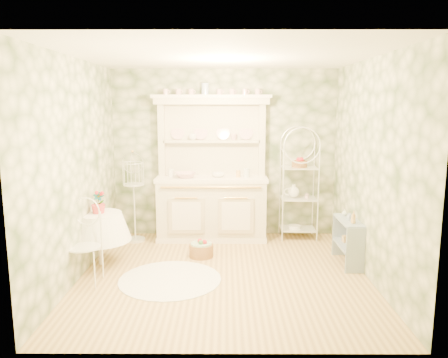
{
  "coord_description": "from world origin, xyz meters",
  "views": [
    {
      "loc": [
        0.02,
        -5.28,
        2.13
      ],
      "look_at": [
        0.0,
        0.5,
        1.15
      ],
      "focal_mm": 35.0,
      "sensor_mm": 36.0,
      "label": 1
    }
  ],
  "objects_px": {
    "side_shelf": "(348,242)",
    "floor_basket": "(201,250)",
    "bakers_rack": "(299,183)",
    "round_table": "(100,236)",
    "cafe_chair": "(84,250)",
    "kitchen_dresser": "(212,168)",
    "birdcage_stand": "(134,200)"
  },
  "relations": [
    {
      "from": "kitchen_dresser",
      "to": "floor_basket",
      "type": "xyz_separation_m",
      "value": [
        -0.12,
        -0.86,
        -1.05
      ]
    },
    {
      "from": "bakers_rack",
      "to": "side_shelf",
      "type": "relative_size",
      "value": 2.59
    },
    {
      "from": "round_table",
      "to": "cafe_chair",
      "type": "height_order",
      "value": "cafe_chair"
    },
    {
      "from": "bakers_rack",
      "to": "birdcage_stand",
      "type": "distance_m",
      "value": 2.62
    },
    {
      "from": "cafe_chair",
      "to": "birdcage_stand",
      "type": "xyz_separation_m",
      "value": [
        0.27,
        1.67,
        0.25
      ]
    },
    {
      "from": "bakers_rack",
      "to": "cafe_chair",
      "type": "xyz_separation_m",
      "value": [
        -2.87,
        -1.85,
        -0.49
      ]
    },
    {
      "from": "bakers_rack",
      "to": "side_shelf",
      "type": "bearing_deg",
      "value": -65.08
    },
    {
      "from": "kitchen_dresser",
      "to": "cafe_chair",
      "type": "bearing_deg",
      "value": -129.52
    },
    {
      "from": "side_shelf",
      "to": "round_table",
      "type": "xyz_separation_m",
      "value": [
        -3.35,
        -0.05,
        0.1
      ]
    },
    {
      "from": "round_table",
      "to": "birdcage_stand",
      "type": "xyz_separation_m",
      "value": [
        0.25,
        1.04,
        0.27
      ]
    },
    {
      "from": "kitchen_dresser",
      "to": "cafe_chair",
      "type": "relative_size",
      "value": 2.75
    },
    {
      "from": "bakers_rack",
      "to": "side_shelf",
      "type": "height_order",
      "value": "bakers_rack"
    },
    {
      "from": "kitchen_dresser",
      "to": "round_table",
      "type": "distance_m",
      "value": 2.02
    },
    {
      "from": "bakers_rack",
      "to": "cafe_chair",
      "type": "height_order",
      "value": "bakers_rack"
    },
    {
      "from": "birdcage_stand",
      "to": "kitchen_dresser",
      "type": "bearing_deg",
      "value": 5.8
    },
    {
      "from": "kitchen_dresser",
      "to": "cafe_chair",
      "type": "distance_m",
      "value": 2.44
    },
    {
      "from": "round_table",
      "to": "cafe_chair",
      "type": "relative_size",
      "value": 0.95
    },
    {
      "from": "kitchen_dresser",
      "to": "side_shelf",
      "type": "distance_m",
      "value": 2.35
    },
    {
      "from": "kitchen_dresser",
      "to": "side_shelf",
      "type": "height_order",
      "value": "kitchen_dresser"
    },
    {
      "from": "birdcage_stand",
      "to": "floor_basket",
      "type": "bearing_deg",
      "value": -33.97
    },
    {
      "from": "cafe_chair",
      "to": "round_table",
      "type": "bearing_deg",
      "value": 98.18
    },
    {
      "from": "round_table",
      "to": "birdcage_stand",
      "type": "relative_size",
      "value": 0.6
    },
    {
      "from": "floor_basket",
      "to": "bakers_rack",
      "type": "bearing_deg",
      "value": 31.14
    },
    {
      "from": "round_table",
      "to": "birdcage_stand",
      "type": "distance_m",
      "value": 1.11
    },
    {
      "from": "bakers_rack",
      "to": "round_table",
      "type": "distance_m",
      "value": 3.15
    },
    {
      "from": "birdcage_stand",
      "to": "floor_basket",
      "type": "relative_size",
      "value": 4.34
    },
    {
      "from": "round_table",
      "to": "cafe_chair",
      "type": "distance_m",
      "value": 0.63
    },
    {
      "from": "kitchen_dresser",
      "to": "birdcage_stand",
      "type": "height_order",
      "value": "kitchen_dresser"
    },
    {
      "from": "side_shelf",
      "to": "floor_basket",
      "type": "xyz_separation_m",
      "value": [
        -2.0,
        0.26,
        -0.2
      ]
    },
    {
      "from": "kitchen_dresser",
      "to": "round_table",
      "type": "height_order",
      "value": "kitchen_dresser"
    },
    {
      "from": "kitchen_dresser",
      "to": "side_shelf",
      "type": "bearing_deg",
      "value": -30.79
    },
    {
      "from": "side_shelf",
      "to": "floor_basket",
      "type": "relative_size",
      "value": 2.29
    }
  ]
}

